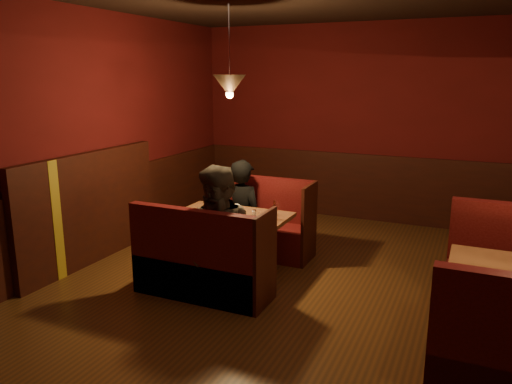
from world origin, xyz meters
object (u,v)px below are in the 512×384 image
at_px(main_table, 232,228).
at_px(main_bench_near, 201,269).
at_px(diner_a, 242,194).
at_px(main_bench_far, 259,229).
at_px(diner_b, 221,215).

relative_size(main_table, main_bench_near, 0.91).
bearing_deg(main_bench_near, diner_a, 97.36).
xyz_separation_m(main_bench_far, diner_b, (0.16, -1.29, 0.53)).
bearing_deg(main_bench_far, diner_b, -82.74).
xyz_separation_m(diner_a, diner_b, (0.33, -1.15, 0.07)).
bearing_deg(main_bench_near, main_table, 91.06).
height_order(main_table, diner_a, diner_a).
relative_size(main_bench_far, main_bench_near, 1.00).
bearing_deg(main_table, diner_b, -73.01).
bearing_deg(main_bench_near, main_bench_far, 90.00).
relative_size(main_table, main_bench_far, 0.91).
distance_m(main_bench_far, main_bench_near, 1.42).
xyz_separation_m(main_table, diner_a, (-0.15, 0.57, 0.25)).
relative_size(diner_a, diner_b, 0.92).
bearing_deg(main_bench_far, main_table, -91.07).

